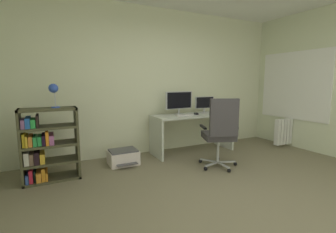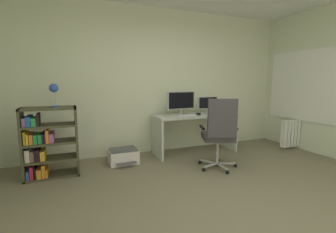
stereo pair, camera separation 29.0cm
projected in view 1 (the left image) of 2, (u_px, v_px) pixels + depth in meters
The scene contains 14 objects.
ground_plane at pixel (236, 202), 2.77m from camera, with size 5.50×4.60×0.02m, color #787056.
wall_back at pixel (154, 82), 4.66m from camera, with size 5.50×0.10×2.73m, color beige.
window_pane at pixel (294, 86), 5.01m from camera, with size 0.01×1.45×1.31m, color white.
window_frame at pixel (294, 86), 5.01m from camera, with size 0.02×1.53×1.39m, color white.
desk at pixel (193, 124), 4.66m from camera, with size 1.59×0.60×0.74m.
monitor_main at pixel (179, 101), 4.57m from camera, with size 0.58×0.18×0.44m.
monitor_secondary at pixel (204, 103), 4.84m from camera, with size 0.41×0.18×0.33m.
keyboard at pixel (184, 115), 4.45m from camera, with size 0.34×0.13×0.02m, color silver.
computer_mouse at pixel (196, 114), 4.60m from camera, with size 0.06×0.10×0.03m, color black.
office_chair at pixel (221, 130), 3.74m from camera, with size 0.63×0.64×1.12m.
bookshelf at pixel (45, 146), 3.30m from camera, with size 0.73×0.35×1.01m.
desk_lamp at pixel (54, 90), 3.26m from camera, with size 0.13×0.12×0.33m.
printer at pixel (123, 157), 4.00m from camera, with size 0.47×0.45×0.25m.
radiator at pixel (288, 131), 5.10m from camera, with size 0.70×0.10×0.54m.
Camera 1 is at (-1.86, -1.98, 1.36)m, focal length 25.74 mm.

